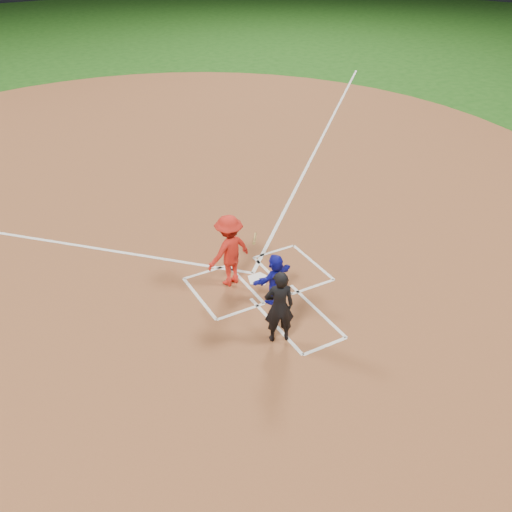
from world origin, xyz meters
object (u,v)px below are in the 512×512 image
umpire (279,307)px  batter_at_plate (229,251)px  home_plate (259,279)px  catcher (275,278)px

umpire → batter_at_plate: size_ratio=0.94×
home_plate → catcher: bearing=84.2°
catcher → batter_at_plate: batter_at_plate is taller
batter_at_plate → home_plate: bearing=-18.9°
home_plate → umpire: (-0.72, -2.12, 0.84)m
umpire → home_plate: bearing=-89.2°
catcher → umpire: size_ratio=0.72×
home_plate → catcher: size_ratio=0.49×
umpire → catcher: bearing=-98.1°
umpire → batter_at_plate: 2.35m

